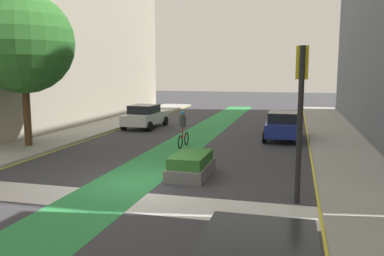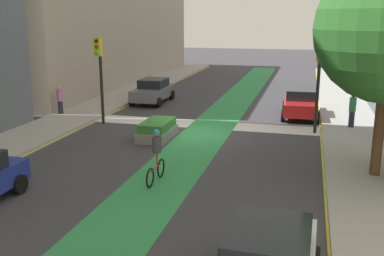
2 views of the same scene
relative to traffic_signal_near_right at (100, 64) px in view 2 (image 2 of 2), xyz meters
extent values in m
plane|color=#38383D|center=(-5.34, 0.72, -3.19)|extent=(120.00, 120.00, 0.00)
cube|color=#2D8C47|center=(-5.79, 0.72, -3.19)|extent=(2.40, 60.00, 0.01)
cube|color=silver|center=(-5.34, -1.28, -3.19)|extent=(12.00, 1.80, 0.01)
cube|color=#9E9E99|center=(-12.84, 0.72, -3.12)|extent=(3.00, 60.00, 0.15)
cube|color=yellow|center=(-11.34, 0.72, -3.19)|extent=(0.16, 60.00, 0.01)
cube|color=#9E9E99|center=(2.16, 0.72, -3.12)|extent=(3.00, 60.00, 0.15)
cube|color=yellow|center=(0.66, 0.72, -3.19)|extent=(0.16, 60.00, 0.01)
cube|color=tan|center=(7.70, -15.09, 3.61)|extent=(8.09, 28.36, 13.59)
cylinder|color=black|center=(0.00, -0.11, -0.91)|extent=(0.16, 0.16, 4.57)
cube|color=gold|center=(0.00, 0.09, 0.90)|extent=(0.35, 0.28, 0.95)
sphere|color=#3F0A0A|center=(0.00, 0.23, 1.20)|extent=(0.20, 0.20, 0.20)
sphere|color=#4C380C|center=(0.00, 0.23, 0.90)|extent=(0.20, 0.20, 0.20)
sphere|color=#26D833|center=(0.00, 0.23, 0.60)|extent=(0.20, 0.20, 0.20)
cylinder|color=black|center=(-11.02, -0.94, -0.95)|extent=(0.16, 0.16, 4.48)
cube|color=gold|center=(-11.02, -0.74, 0.81)|extent=(0.35, 0.28, 0.95)
sphere|color=#3F0A0A|center=(-11.02, -0.60, 1.11)|extent=(0.20, 0.20, 0.20)
sphere|color=#4C380C|center=(-11.02, -0.60, 0.81)|extent=(0.20, 0.20, 0.20)
sphere|color=#26D833|center=(-11.02, -0.60, 0.51)|extent=(0.20, 0.20, 0.20)
cube|color=#A51919|center=(-10.19, -4.55, -2.52)|extent=(1.94, 4.26, 0.70)
cube|color=black|center=(-10.18, -4.75, -1.90)|extent=(1.67, 2.05, 0.55)
cylinder|color=black|center=(-11.14, -3.11, -2.87)|extent=(0.24, 0.65, 0.64)
cylinder|color=black|center=(-9.34, -3.05, -2.87)|extent=(0.24, 0.65, 0.64)
cylinder|color=black|center=(-11.04, -6.05, -2.87)|extent=(0.24, 0.65, 0.64)
cylinder|color=black|center=(-9.24, -5.99, -2.87)|extent=(0.24, 0.65, 0.64)
cube|color=slate|center=(-0.57, -6.47, -2.52)|extent=(1.82, 4.21, 0.70)
cube|color=black|center=(-0.57, -6.67, -1.90)|extent=(1.61, 2.01, 0.55)
cylinder|color=black|center=(-1.48, -5.01, -2.87)|extent=(0.22, 0.64, 0.64)
cylinder|color=black|center=(0.32, -5.00, -2.87)|extent=(0.22, 0.64, 0.64)
cylinder|color=black|center=(-1.46, -7.95, -2.87)|extent=(0.22, 0.64, 0.64)
cylinder|color=black|center=(0.34, -7.94, -2.87)|extent=(0.22, 0.64, 0.64)
cylinder|color=black|center=(-1.68, 9.56, -2.87)|extent=(0.22, 0.64, 0.64)
cube|color=black|center=(-9.99, 13.19, -1.90)|extent=(1.66, 2.05, 0.55)
cylinder|color=black|center=(-9.13, 11.89, -2.87)|extent=(0.24, 0.65, 0.64)
torus|color=black|center=(-5.60, 7.98, -2.85)|extent=(0.08, 0.68, 0.68)
torus|color=black|center=(-5.63, 6.93, -2.85)|extent=(0.08, 0.68, 0.68)
cylinder|color=red|center=(-5.62, 7.46, -2.67)|extent=(0.09, 0.95, 0.06)
cylinder|color=red|center=(-5.62, 7.31, -2.40)|extent=(0.05, 0.05, 0.50)
cylinder|color=#3F3F47|center=(-5.62, 7.31, -1.88)|extent=(0.32, 0.32, 0.55)
sphere|color=#8C6647|center=(-5.62, 7.31, -1.49)|extent=(0.22, 0.22, 0.22)
sphere|color=#268CCC|center=(-5.62, 7.31, -1.45)|extent=(0.23, 0.23, 0.23)
cylinder|color=#262638|center=(3.20, -1.22, -2.68)|extent=(0.28, 0.28, 0.72)
cylinder|color=#BF72A5|center=(3.20, -1.22, -1.99)|extent=(0.34, 0.34, 0.64)
sphere|color=tan|center=(3.20, -1.22, -1.57)|extent=(0.21, 0.21, 0.21)
cylinder|color=#262638|center=(-12.79, -2.05, -2.64)|extent=(0.28, 0.28, 0.80)
cylinder|color=#338C4C|center=(-12.79, -2.05, -1.89)|extent=(0.34, 0.34, 0.71)
sphere|color=#8C6647|center=(-12.79, -2.05, -1.41)|extent=(0.23, 0.23, 0.23)
cylinder|color=brown|center=(-13.03, 5.13, -1.38)|extent=(0.36, 0.36, 3.33)
cube|color=slate|center=(-3.79, 1.99, -2.97)|extent=(1.34, 2.49, 0.45)
cube|color=#33722D|center=(-3.79, 1.99, -2.54)|extent=(1.20, 2.24, 0.40)
camera|label=1|loc=(-0.14, -11.93, 0.69)|focal=37.46mm
camera|label=2|loc=(-10.54, 21.28, 2.42)|focal=41.75mm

